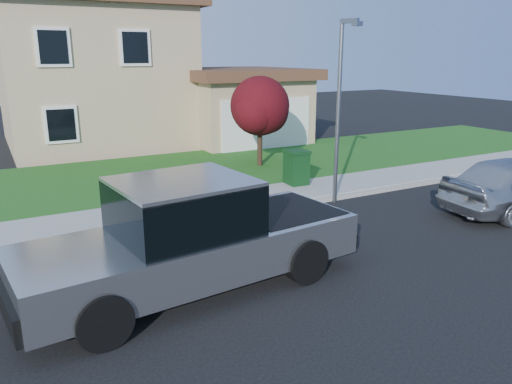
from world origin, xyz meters
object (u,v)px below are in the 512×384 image
pickup_truck (191,238)px  street_lamp (340,102)px  ornamental_tree (261,109)px  woman (166,204)px  trash_bin (296,167)px

pickup_truck → street_lamp: street_lamp is taller
ornamental_tree → street_lamp: 5.32m
street_lamp → woman: bearing=169.1°
ornamental_tree → street_lamp: size_ratio=0.65×
woman → ornamental_tree: size_ratio=0.46×
ornamental_tree → street_lamp: street_lamp is taller
trash_bin → street_lamp: 3.01m
woman → trash_bin: size_ratio=1.41×
woman → trash_bin: bearing=-173.8°
trash_bin → street_lamp: (0.17, -1.95, 2.29)m
woman → trash_bin: 5.63m
trash_bin → street_lamp: size_ratio=0.22×
woman → street_lamp: bearing=165.9°
trash_bin → ornamental_tree: bearing=85.8°
woman → street_lamp: size_ratio=0.30×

